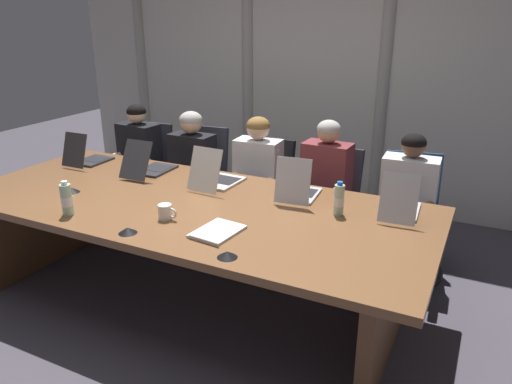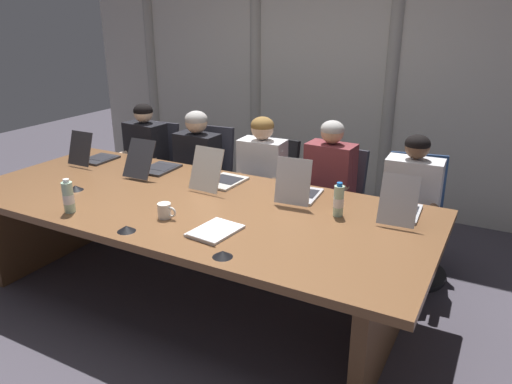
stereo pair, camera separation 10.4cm
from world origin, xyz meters
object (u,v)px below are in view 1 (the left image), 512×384
object	(u,v)px
office_chair_right_mid	(326,216)
person_right_end	(406,201)
coffee_mug_near	(166,212)
spiral_notepad	(217,232)
person_left_mid	(187,166)
office_chair_center	(261,204)
person_left_end	(134,158)
laptop_left_end	(87,157)
laptop_left_mid	(149,167)
office_chair_right_end	(407,230)
conference_mic_middle	(227,254)
office_chair_left_mid	(200,192)
laptop_right_mid	(298,190)
person_center	(254,176)
laptop_center	(217,178)
conference_mic_right_side	(72,190)
person_right_mid	(322,186)
water_bottle_primary	(67,200)
water_bottle_secondary	(339,200)
laptop_right_end	(400,206)
conference_mic_left_side	(128,230)
office_chair_left_end	(145,182)

from	to	relation	value
office_chair_right_mid	person_right_end	size ratio (longest dim) A/B	0.79
coffee_mug_near	spiral_notepad	size ratio (longest dim) A/B	0.40
office_chair_right_mid	person_left_mid	world-z (taller)	person_left_mid
office_chair_center	person_left_end	distance (m)	1.33
laptop_left_end	laptop_left_mid	world-z (taller)	laptop_left_mid
person_right_end	spiral_notepad	world-z (taller)	person_right_end
office_chair_center	person_right_end	distance (m)	1.31
office_chair_center	spiral_notepad	size ratio (longest dim) A/B	2.77
office_chair_right_end	conference_mic_middle	world-z (taller)	office_chair_right_end
laptop_left_end	spiral_notepad	distance (m)	1.83
office_chair_left_mid	conference_mic_middle	bearing A→B (deg)	32.03
laptop_right_mid	person_center	world-z (taller)	person_center
laptop_center	conference_mic_right_side	size ratio (longest dim) A/B	4.12
person_right_mid	laptop_right_mid	bearing A→B (deg)	4.38
water_bottle_primary	office_chair_left_mid	bearing A→B (deg)	92.91
water_bottle_secondary	person_left_end	bearing A→B (deg)	162.19
office_chair_right_mid	conference_mic_middle	distance (m)	1.75
conference_mic_middle	laptop_left_mid	bearing A→B (deg)	142.48
office_chair_left_mid	person_center	bearing A→B (deg)	71.69
person_left_end	coffee_mug_near	xyz separation A→B (m)	(1.32, -1.27, 0.15)
office_chair_center	spiral_notepad	bearing A→B (deg)	21.14
person_right_end	person_center	bearing A→B (deg)	-92.70
laptop_right_end	person_left_end	size ratio (longest dim) A/B	0.39
coffee_mug_near	laptop_left_mid	bearing A→B (deg)	133.83
office_chair_left_mid	conference_mic_middle	xyz separation A→B (m)	(1.27, -1.70, 0.42)
office_chair_right_mid	water_bottle_secondary	world-z (taller)	water_bottle_secondary
conference_mic_left_side	conference_mic_right_side	size ratio (longest dim) A/B	1.00
laptop_right_mid	office_chair_right_end	bearing A→B (deg)	-46.67
office_chair_right_mid	conference_mic_middle	world-z (taller)	office_chair_right_mid
laptop_center	conference_mic_middle	world-z (taller)	laptop_center
office_chair_right_mid	office_chair_left_mid	bearing A→B (deg)	-84.12
laptop_center	person_left_end	distance (m)	1.42
person_left_mid	conference_mic_middle	bearing A→B (deg)	41.43
office_chair_left_mid	person_left_mid	bearing A→B (deg)	-11.12
office_chair_left_end	person_right_mid	xyz separation A→B (m)	(1.91, -0.16, 0.31)
person_center	spiral_notepad	size ratio (longest dim) A/B	3.49
laptop_left_mid	conference_mic_right_side	xyz separation A→B (m)	(-0.22, -0.59, -0.04)
laptop_left_end	person_left_end	world-z (taller)	person_left_end
laptop_right_end	person_left_mid	xyz separation A→B (m)	(-1.98, 0.56, -0.16)
laptop_right_end	person_left_mid	distance (m)	2.07
laptop_left_mid	laptop_center	distance (m)	0.63
office_chair_center	coffee_mug_near	bearing A→B (deg)	6.35
water_bottle_secondary	laptop_left_mid	bearing A→B (deg)	174.84
office_chair_left_mid	office_chair_right_end	bearing A→B (deg)	85.14
office_chair_left_end	person_left_mid	world-z (taller)	person_left_mid
person_center	person_right_end	size ratio (longest dim) A/B	1.01
laptop_left_end	spiral_notepad	bearing A→B (deg)	-113.68
office_chair_right_mid	spiral_notepad	bearing A→B (deg)	-1.56
conference_mic_right_side	water_bottle_primary	bearing A→B (deg)	-46.97
water_bottle_secondary	conference_mic_middle	world-z (taller)	water_bottle_secondary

